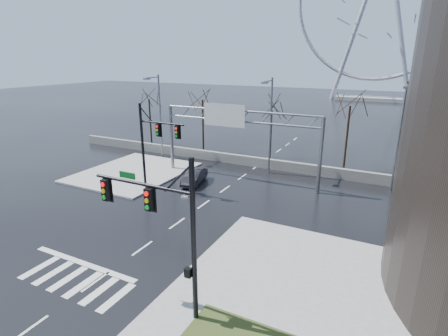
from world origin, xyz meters
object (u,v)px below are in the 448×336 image
Objects in this scene: ferris_wheel at (380,2)px; car at (194,177)px; signal_mast_near at (167,221)px; signal_mast_far at (152,139)px; sign_gantry at (235,129)px.

ferris_wheel is 87.12m from car.
signal_mast_near is 17.03m from signal_mast_far.
signal_mast_far is 5.74m from car.
car is (-3.06, -2.85, -4.49)m from sign_gantry.
signal_mast_near is 0.16× the size of ferris_wheel.
signal_mast_near is 19.79m from sign_gantry.
sign_gantry is 6.14m from car.
car is (-8.44, -82.89, -25.44)m from ferris_wheel.
sign_gantry is 0.32× the size of ferris_wheel.
sign_gantry is 82.91m from ferris_wheel.
sign_gantry is (-5.52, 19.00, 0.31)m from signal_mast_near.
car is (-8.58, 16.15, -4.18)m from signal_mast_near.
signal_mast_far is at bearing 130.26° from signal_mast_near.
signal_mast_far is at bearing -139.22° from car.
ferris_wheel is (5.38, 80.04, 20.95)m from sign_gantry.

